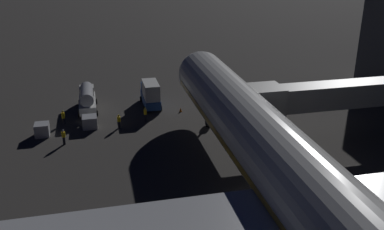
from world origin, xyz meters
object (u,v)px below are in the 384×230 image
baggage_container_near_belt (90,122)px  ground_crew_by_belt_loader (119,121)px  airliner_at_gate (335,227)px  ground_crew_by_tug (145,114)px  traffic_cone_nose_port (213,107)px  traffic_cone_nose_starboard (181,110)px  baggage_container_mid_row (42,130)px  fuel_tanker (87,98)px  ground_crew_under_port_wing (64,136)px  jet_bridge (344,94)px  cargo_truck_aft (150,94)px  ground_crew_marshaller_fwd (63,117)px

baggage_container_near_belt → ground_crew_by_belt_loader: size_ratio=1.08×
airliner_at_gate → ground_crew_by_tug: size_ratio=37.49×
airliner_at_gate → ground_crew_by_tug: 32.14m
traffic_cone_nose_port → traffic_cone_nose_starboard: same height
baggage_container_mid_row → ground_crew_by_tug: (-12.00, -1.54, 0.29)m
fuel_tanker → baggage_container_near_belt: 6.13m
baggage_container_near_belt → ground_crew_under_port_wing: 5.03m
traffic_cone_nose_port → baggage_container_mid_row: bearing=10.1°
airliner_at_gate → jet_bridge: 24.25m
cargo_truck_aft → baggage_container_near_belt: size_ratio=3.22×
baggage_container_near_belt → traffic_cone_nose_starboard: 11.87m
airliner_at_gate → cargo_truck_aft: bearing=-81.0°
traffic_cone_nose_port → cargo_truck_aft: bearing=-20.0°
fuel_tanker → ground_crew_under_port_wing: size_ratio=3.71×
ground_crew_by_tug → traffic_cone_nose_port: ground_crew_by_tug is taller
ground_crew_marshaller_fwd → traffic_cone_nose_port: 19.10m
baggage_container_mid_row → ground_crew_by_tug: size_ratio=0.92×
jet_bridge → ground_crew_under_port_wing: jet_bridge is taller
cargo_truck_aft → ground_crew_marshaller_fwd: size_ratio=3.31×
ground_crew_marshaller_fwd → traffic_cone_nose_port: bearing=-177.2°
baggage_container_near_belt → traffic_cone_nose_port: (-15.98, -2.59, -0.43)m
ground_crew_by_belt_loader → traffic_cone_nose_port: size_ratio=3.09×
cargo_truck_aft → baggage_container_mid_row: size_ratio=3.46×
ground_crew_by_belt_loader → jet_bridge: bearing=158.4°
fuel_tanker → traffic_cone_nose_port: 16.59m
baggage_container_mid_row → ground_crew_by_tug: bearing=-172.7°
fuel_tanker → baggage_container_mid_row: bearing=54.8°
ground_crew_marshaller_fwd → ground_crew_under_port_wing: bearing=92.7°
airliner_at_gate → baggage_container_mid_row: 35.45m
jet_bridge → baggage_container_mid_row: (32.05, -9.00, -4.78)m
traffic_cone_nose_port → fuel_tanker: bearing=-12.1°
baggage_container_near_belt → ground_crew_by_tug: ground_crew_by_tug is taller
baggage_container_near_belt → ground_crew_marshaller_fwd: bearing=-28.3°
traffic_cone_nose_starboard → ground_crew_under_port_wing: bearing=25.2°
cargo_truck_aft → ground_crew_by_belt_loader: cargo_truck_aft is taller
baggage_container_near_belt → baggage_container_mid_row: size_ratio=1.08×
fuel_tanker → ground_crew_marshaller_fwd: bearing=56.6°
cargo_truck_aft → ground_crew_under_port_wing: size_ratio=3.37×
jet_bridge → baggage_container_near_belt: jet_bridge is taller
baggage_container_near_belt → traffic_cone_nose_starboard: (-11.58, -2.59, -0.43)m
airliner_at_gate → ground_crew_by_belt_loader: airliner_at_gate is taller
traffic_cone_nose_starboard → jet_bridge: bearing=139.8°
jet_bridge → ground_crew_by_belt_loader: size_ratio=14.34×
cargo_truck_aft → ground_crew_by_tug: bearing=75.0°
jet_bridge → fuel_tanker: (26.92, -16.26, -3.87)m
jet_bridge → traffic_cone_nose_port: bearing=-49.9°
jet_bridge → traffic_cone_nose_port: 17.51m
fuel_tanker → baggage_container_mid_row: 8.94m
cargo_truck_aft → fuel_tanker: bearing=-4.1°
baggage_container_mid_row → jet_bridge: bearing=164.3°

